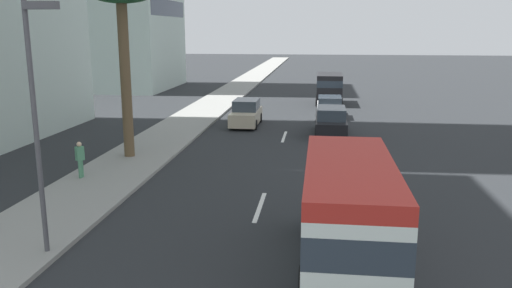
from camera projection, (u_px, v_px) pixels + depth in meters
ground_plane at (290, 119)px, 36.97m from camera, size 198.00×198.00×0.00m
sidewalk_right at (197, 116)px, 37.78m from camera, size 162.00×3.58×0.15m
lane_stripe_mid at (260, 207)px, 18.61m from camera, size 3.20×0.16×0.01m
lane_stripe_far at (284, 137)px, 30.82m from camera, size 3.20×0.16×0.01m
car_lead at (246, 113)px, 34.32m from camera, size 4.30×1.79×1.72m
car_second at (330, 107)px, 37.50m from camera, size 4.43×1.87×1.54m
van_third at (329, 87)px, 44.08m from camera, size 4.67×2.23×2.58m
minibus_fourth at (349, 210)px, 13.62m from camera, size 6.69×2.43×2.90m
car_fifth at (331, 122)px, 31.31m from camera, size 4.74×1.89×1.69m
pedestrian_near_lamp at (80, 158)px, 21.62m from camera, size 0.39×0.37×1.54m
street_lamp at (37, 102)px, 13.65m from camera, size 0.24×0.97×6.86m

